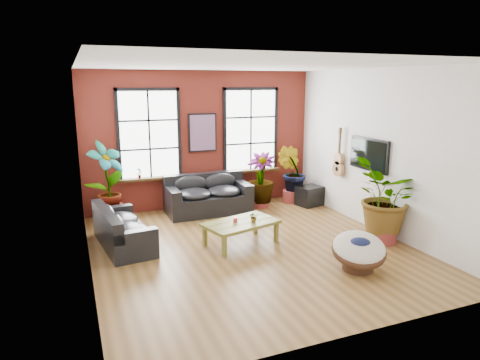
{
  "coord_description": "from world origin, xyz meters",
  "views": [
    {
      "loc": [
        -3.16,
        -7.3,
        3.18
      ],
      "look_at": [
        0.0,
        0.6,
        1.25
      ],
      "focal_mm": 32.0,
      "sensor_mm": 36.0,
      "label": 1
    }
  ],
  "objects_px": {
    "sofa_back": "(208,196)",
    "sofa_left": "(121,229)",
    "coffee_table": "(241,224)",
    "papasan_chair": "(359,250)"
  },
  "relations": [
    {
      "from": "sofa_back",
      "to": "coffee_table",
      "type": "bearing_deg",
      "value": -91.38
    },
    {
      "from": "sofa_back",
      "to": "coffee_table",
      "type": "distance_m",
      "value": 2.36
    },
    {
      "from": "sofa_back",
      "to": "papasan_chair",
      "type": "height_order",
      "value": "sofa_back"
    },
    {
      "from": "coffee_table",
      "to": "papasan_chair",
      "type": "xyz_separation_m",
      "value": [
        1.44,
        -1.89,
        -0.06
      ]
    },
    {
      "from": "sofa_left",
      "to": "papasan_chair",
      "type": "relative_size",
      "value": 1.67
    },
    {
      "from": "sofa_left",
      "to": "papasan_chair",
      "type": "height_order",
      "value": "sofa_left"
    },
    {
      "from": "sofa_back",
      "to": "papasan_chair",
      "type": "xyz_separation_m",
      "value": [
        1.39,
        -4.26,
        -0.07
      ]
    },
    {
      "from": "sofa_back",
      "to": "papasan_chair",
      "type": "distance_m",
      "value": 4.48
    },
    {
      "from": "sofa_back",
      "to": "sofa_left",
      "type": "relative_size",
      "value": 1.01
    },
    {
      "from": "sofa_back",
      "to": "sofa_left",
      "type": "bearing_deg",
      "value": -145.84
    }
  ]
}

